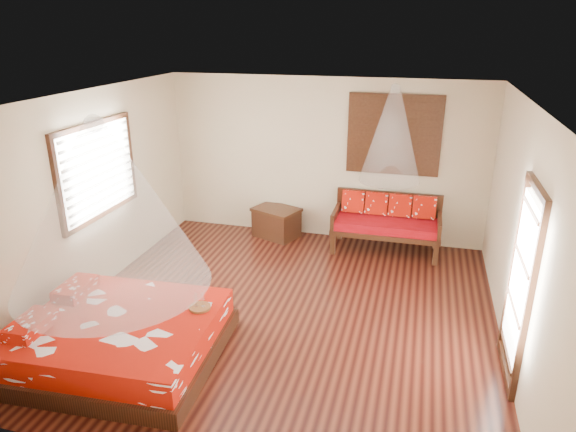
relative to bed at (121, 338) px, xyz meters
name	(u,v)px	position (x,y,z in m)	size (l,w,h in m)	color
room	(282,213)	(1.52, 1.45, 1.15)	(5.54, 5.54, 2.84)	black
bed	(121,338)	(0.00, 0.00, 0.00)	(2.26, 2.06, 0.64)	black
daybed	(387,220)	(2.66, 3.83, 0.27)	(1.77, 0.79, 0.94)	black
storage_chest	(276,222)	(0.73, 3.90, 0.02)	(0.93, 0.81, 0.53)	black
shutter_panel	(394,135)	(2.66, 4.16, 1.65)	(1.52, 0.06, 1.32)	black
window_left	(98,170)	(-1.19, 1.65, 1.45)	(0.10, 1.74, 1.34)	black
glazed_door	(520,285)	(4.24, 0.85, 0.82)	(0.08, 1.02, 2.16)	black
wine_tray	(200,304)	(0.80, 0.44, 0.30)	(0.25, 0.25, 0.21)	brown
mosquito_net_main	(105,206)	(0.02, 0.00, 1.60)	(2.09, 2.09, 1.80)	white
mosquito_net_daybed	(392,134)	(2.66, 3.70, 1.75)	(0.96, 0.96, 1.50)	white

